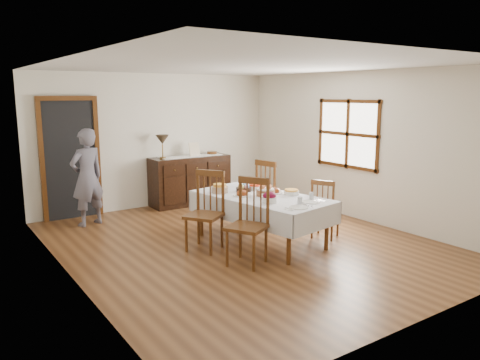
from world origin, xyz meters
TOP-DOWN VIEW (x-y plane):
  - ground at (0.00, 0.00)m, footprint 6.00×6.00m
  - room_shell at (-0.15, 0.42)m, footprint 5.02×6.02m
  - dining_table at (0.23, -0.12)m, footprint 1.42×2.26m
  - chair_left_near at (-0.42, -0.72)m, footprint 0.64×0.64m
  - chair_left_far at (-0.59, 0.11)m, footprint 0.65×0.65m
  - chair_right_near at (1.17, -0.49)m, footprint 0.52×0.52m
  - chair_right_far at (0.93, 0.53)m, footprint 0.54×0.54m
  - sideboard at (0.57, 2.72)m, footprint 1.62×0.59m
  - person at (-1.61, 2.31)m, footprint 0.63×0.50m
  - bread_basket at (0.28, -0.16)m, footprint 0.28×0.28m
  - egg_basket at (0.20, 0.29)m, footprint 0.24×0.24m
  - ham_platter_a at (-0.00, 0.03)m, footprint 0.28×0.28m
  - ham_platter_b at (0.51, -0.09)m, footprint 0.27×0.27m
  - beet_bowl at (0.06, -0.54)m, footprint 0.21×0.21m
  - carrot_bowl at (0.42, 0.29)m, footprint 0.20×0.20m
  - pineapple_bowl at (-0.16, 0.42)m, footprint 0.26×0.26m
  - casserole_dish at (0.65, -0.31)m, footprint 0.23×0.23m
  - butter_dish at (0.17, -0.31)m, footprint 0.15×0.11m
  - setting_left at (0.24, -0.95)m, footprint 0.44×0.31m
  - setting_right at (0.59, -0.81)m, footprint 0.44×0.31m
  - glass_far_a at (-0.06, 0.53)m, footprint 0.06×0.06m
  - glass_far_b at (0.46, 0.63)m, footprint 0.06×0.06m
  - runner at (0.60, 2.72)m, footprint 1.30×0.35m
  - table_lamp at (-0.02, 2.72)m, footprint 0.26×0.26m
  - picture_frame at (0.66, 2.68)m, footprint 0.22×0.08m
  - deco_bowl at (1.11, 2.76)m, footprint 0.20×0.20m

SIDE VIEW (x-z plane):
  - ground at x=0.00m, z-range 0.00..0.00m
  - chair_right_near at x=1.17m, z-range 0.01..0.94m
  - sideboard at x=0.57m, z-range 0.00..0.97m
  - chair_left_far at x=-0.59m, z-range 0.01..1.14m
  - chair_right_far at x=0.93m, z-range 0.01..1.14m
  - chair_left_near at x=-0.42m, z-range 0.01..1.14m
  - dining_table at x=0.23m, z-range 0.27..1.00m
  - setting_left at x=0.24m, z-range 0.69..0.79m
  - setting_right at x=0.59m, z-range 0.69..0.79m
  - ham_platter_a at x=0.00m, z-range 0.69..0.81m
  - ham_platter_b at x=0.51m, z-range 0.70..0.81m
  - butter_dish at x=0.17m, z-range 0.72..0.79m
  - casserole_dish at x=0.65m, z-range 0.72..0.80m
  - egg_basket at x=0.20m, z-range 0.71..0.82m
  - carrot_bowl at x=0.42m, z-range 0.72..0.81m
  - glass_far_b at x=0.46m, z-range 0.72..0.82m
  - glass_far_a at x=-0.06m, z-range 0.72..0.83m
  - pineapple_bowl at x=-0.16m, z-range 0.72..0.85m
  - bread_basket at x=0.28m, z-range 0.71..0.87m
  - beet_bowl at x=0.06m, z-range 0.72..0.87m
  - person at x=-1.61m, z-range 0.00..1.76m
  - runner at x=0.60m, z-range 0.97..0.98m
  - deco_bowl at x=1.11m, z-range 0.97..1.03m
  - picture_frame at x=0.66m, z-range 0.97..1.25m
  - table_lamp at x=-0.02m, z-range 1.10..1.56m
  - room_shell at x=-0.15m, z-range 0.32..2.97m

